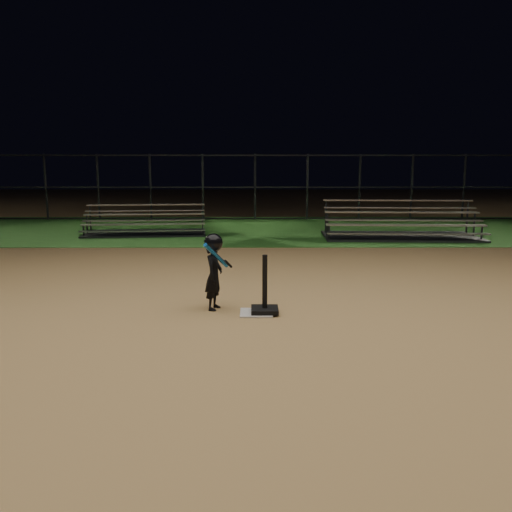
{
  "coord_description": "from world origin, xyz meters",
  "views": [
    {
      "loc": [
        -0.02,
        -7.07,
        2.04
      ],
      "look_at": [
        0.0,
        1.0,
        0.65
      ],
      "focal_mm": 36.57,
      "sensor_mm": 36.0,
      "label": 1
    }
  ],
  "objects_px": {
    "home_plate": "(256,313)",
    "bleacher_left": "(146,228)",
    "child_batter": "(214,269)",
    "bleacher_right": "(400,230)",
    "batting_tee": "(265,301)"
  },
  "relations": [
    {
      "from": "home_plate",
      "to": "bleacher_left",
      "type": "xyz_separation_m",
      "value": [
        -3.33,
        8.65,
        0.17
      ]
    },
    {
      "from": "home_plate",
      "to": "child_batter",
      "type": "xyz_separation_m",
      "value": [
        -0.61,
        0.24,
        0.58
      ]
    },
    {
      "from": "bleacher_left",
      "to": "bleacher_right",
      "type": "distance_m",
      "value": 7.56
    },
    {
      "from": "child_batter",
      "to": "bleacher_left",
      "type": "relative_size",
      "value": 0.29
    },
    {
      "from": "batting_tee",
      "to": "bleacher_right",
      "type": "height_order",
      "value": "bleacher_right"
    },
    {
      "from": "batting_tee",
      "to": "child_batter",
      "type": "distance_m",
      "value": 0.87
    },
    {
      "from": "batting_tee",
      "to": "bleacher_left",
      "type": "height_order",
      "value": "bleacher_left"
    },
    {
      "from": "home_plate",
      "to": "bleacher_left",
      "type": "bearing_deg",
      "value": 111.07
    },
    {
      "from": "batting_tee",
      "to": "child_batter",
      "type": "relative_size",
      "value": 0.74
    },
    {
      "from": "home_plate",
      "to": "bleacher_right",
      "type": "relative_size",
      "value": 0.1
    },
    {
      "from": "home_plate",
      "to": "child_batter",
      "type": "bearing_deg",
      "value": 158.66
    },
    {
      "from": "child_batter",
      "to": "bleacher_right",
      "type": "xyz_separation_m",
      "value": [
        4.79,
        7.59,
        -0.37
      ]
    },
    {
      "from": "child_batter",
      "to": "bleacher_right",
      "type": "bearing_deg",
      "value": -18.8
    },
    {
      "from": "batting_tee",
      "to": "bleacher_right",
      "type": "relative_size",
      "value": 0.18
    },
    {
      "from": "home_plate",
      "to": "batting_tee",
      "type": "distance_m",
      "value": 0.2
    }
  ]
}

